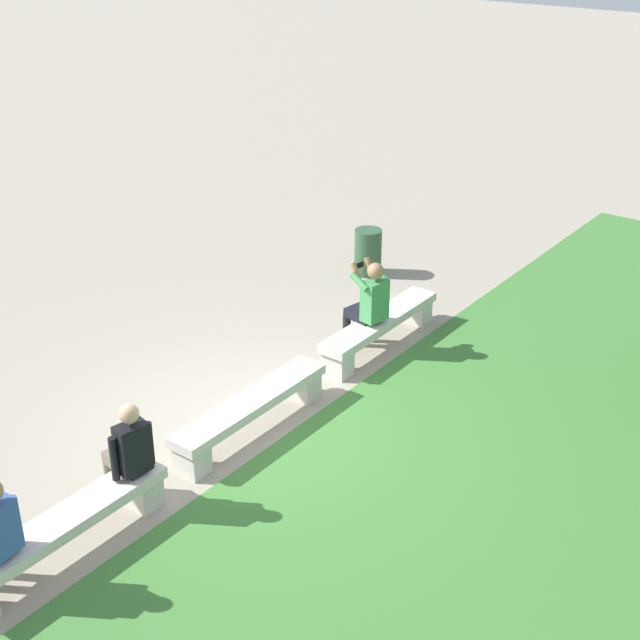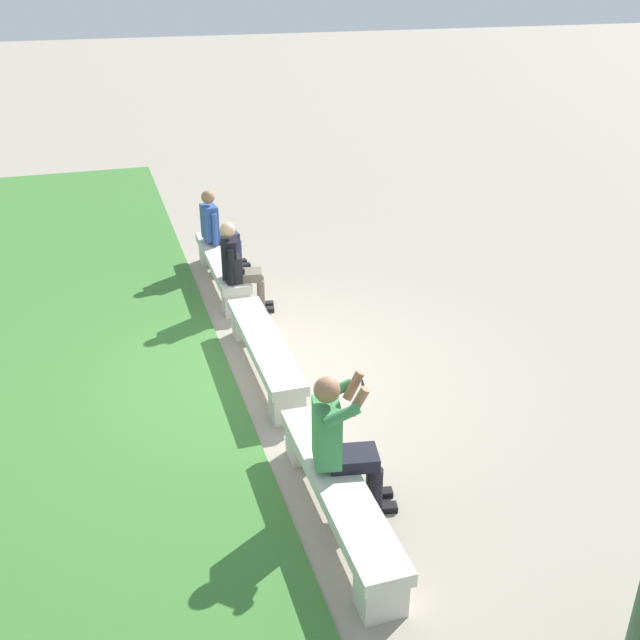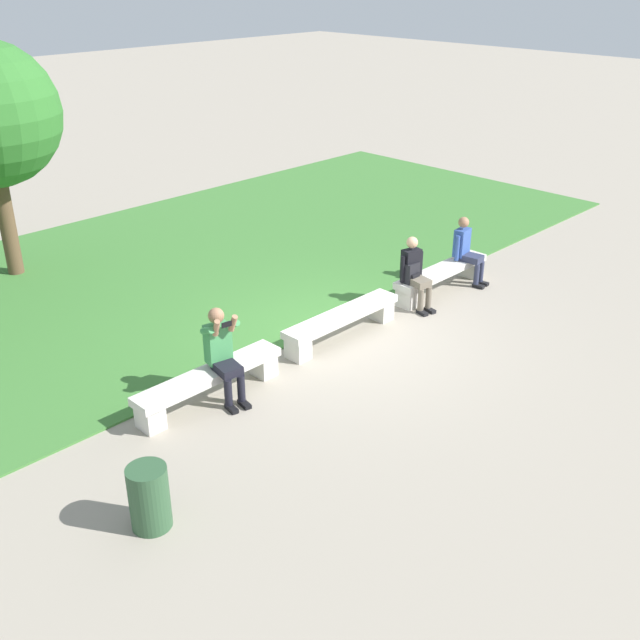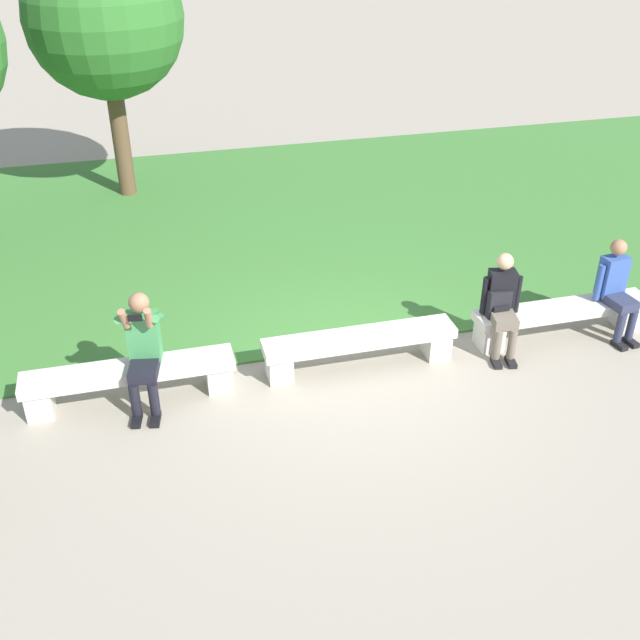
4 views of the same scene
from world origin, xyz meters
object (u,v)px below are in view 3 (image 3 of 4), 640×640
at_px(person_photographer, 222,350).
at_px(trash_bin, 149,497).
at_px(person_distant, 415,271).
at_px(person_companion, 467,248).
at_px(backpack, 411,273).
at_px(bench_near, 342,320).
at_px(bench_mid, 441,275).
at_px(bench_main, 210,380).

height_order(person_photographer, trash_bin, person_photographer).
distance_m(person_distant, person_companion, 1.56).
height_order(person_companion, backpack, person_companion).
xyz_separation_m(bench_near, bench_mid, (2.67, 0.00, 0.00)).
bearing_deg(bench_near, bench_main, 180.00).
height_order(bench_near, trash_bin, trash_bin).
bearing_deg(person_photographer, bench_mid, 0.85).
relative_size(person_companion, trash_bin, 1.68).
bearing_deg(person_distant, backpack, 112.43).
distance_m(bench_mid, person_distant, 0.97).
height_order(bench_mid, person_photographer, person_photographer).
relative_size(person_companion, backpack, 2.94).
bearing_deg(bench_mid, bench_main, 180.00).
bearing_deg(trash_bin, bench_main, 37.99).
distance_m(person_photographer, person_companion, 5.80).
bearing_deg(person_distant, trash_bin, -166.74).
bearing_deg(person_photographer, person_distant, 0.15).
bearing_deg(person_companion, backpack, 177.65).
xyz_separation_m(bench_near, person_distant, (1.77, -0.06, 0.36)).
relative_size(bench_mid, person_photographer, 1.76).
xyz_separation_m(person_photographer, person_companion, (5.80, 0.01, -0.06)).
height_order(person_companion, trash_bin, person_companion).
bearing_deg(bench_main, bench_near, 0.00).
height_order(bench_mid, trash_bin, trash_bin).
bearing_deg(person_companion, bench_main, 179.37).
distance_m(person_distant, backpack, 0.08).
relative_size(bench_main, trash_bin, 3.09).
xyz_separation_m(bench_mid, person_photographer, (-5.15, -0.08, 0.43)).
xyz_separation_m(bench_main, person_photographer, (0.19, -0.08, 0.43)).
xyz_separation_m(bench_mid, person_distant, (-0.90, -0.06, 0.36)).
xyz_separation_m(bench_near, trash_bin, (-4.70, -1.59, 0.07)).
distance_m(bench_main, person_companion, 6.00).
distance_m(bench_near, person_companion, 3.34).
xyz_separation_m(person_photographer, person_distant, (4.24, 0.01, -0.06)).
bearing_deg(bench_mid, person_companion, -5.74).
relative_size(person_distant, trash_bin, 1.68).
height_order(person_distant, backpack, person_distant).
bearing_deg(bench_main, person_photographer, -21.70).
height_order(person_photographer, backpack, person_photographer).
relative_size(person_photographer, person_companion, 1.05).
relative_size(bench_main, person_companion, 1.84).
distance_m(person_photographer, person_distant, 4.25).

